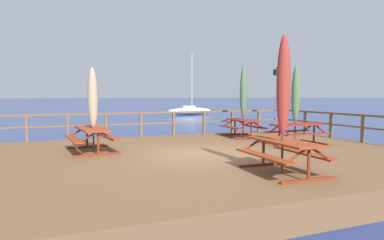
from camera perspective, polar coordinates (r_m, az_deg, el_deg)
ground_plane at (r=10.79m, az=1.51°, el=-8.88°), size 600.00×600.00×0.00m
wooden_deck at (r=10.73m, az=1.51°, el=-7.27°), size 13.84×10.12×0.62m
railing_waterside_far at (r=15.19m, az=-5.79°, el=0.06°), size 13.64×0.10×1.09m
railing_side_right at (r=14.61m, az=26.72°, el=-0.52°), size 0.10×9.92×1.09m
picnic_table_back_right at (r=11.45m, az=-16.41°, el=-2.29°), size 1.61×2.27×0.78m
picnic_table_back_left at (r=14.97m, az=8.50°, el=-0.70°), size 1.50×1.97×0.78m
picnic_table_front_left at (r=8.25m, az=15.16°, el=-4.73°), size 1.44×2.13×0.78m
picnic_table_mid_centre at (r=13.14m, az=17.23°, el=-1.51°), size 2.03×1.47×0.78m
patio_umbrella_tall_mid_right at (r=11.37m, az=-16.32°, el=3.55°), size 0.32×0.32×2.72m
patio_umbrella_short_front at (r=15.01m, az=8.64°, el=4.59°), size 0.32×0.32×3.05m
patio_umbrella_tall_back_left at (r=8.10m, az=15.10°, el=5.55°), size 0.32×0.32×3.20m
patio_umbrella_tall_front at (r=13.06m, az=17.02°, el=4.09°), size 0.32×0.32×2.90m
patio_umbrella_short_mid at (r=15.49m, az=15.06°, el=4.75°), size 0.32×0.32×3.17m
lamp_post_hooked at (r=17.27m, az=14.51°, el=5.01°), size 0.65×0.36×3.20m
sailboat_distant at (r=42.87m, az=-0.40°, el=1.60°), size 6.13×2.25×7.72m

